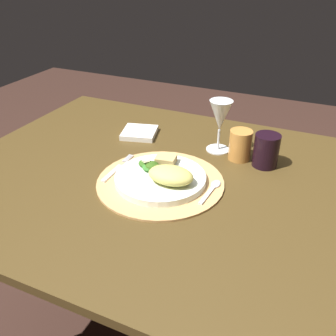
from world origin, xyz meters
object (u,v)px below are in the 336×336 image
at_px(dark_tumbler, 266,150).
at_px(napkin, 139,133).
at_px(dining_table, 170,215).
at_px(fork, 116,169).
at_px(dinner_plate, 160,178).
at_px(amber_tumbler, 240,145).
at_px(spoon, 213,188).
at_px(wine_glass, 220,117).

bearing_deg(dark_tumbler, napkin, 175.52).
bearing_deg(dining_table, fork, -167.43).
bearing_deg(dinner_plate, dining_table, 71.89).
bearing_deg(dining_table, amber_tumbler, 51.70).
bearing_deg(amber_tumbler, fork, -143.68).
distance_m(fork, amber_tumbler, 0.37).
xyz_separation_m(fork, dark_tumbler, (0.38, 0.21, 0.04)).
bearing_deg(spoon, wine_glass, 104.33).
distance_m(dinner_plate, napkin, 0.31).
bearing_deg(dinner_plate, wine_glass, 71.63).
xyz_separation_m(dinner_plate, dark_tumbler, (0.24, 0.21, 0.03)).
bearing_deg(wine_glass, napkin, -179.29).
bearing_deg(napkin, dining_table, -45.32).
relative_size(dining_table, napkin, 11.25).
height_order(napkin, amber_tumbler, amber_tumbler).
bearing_deg(dining_table, spoon, -6.39).
bearing_deg(dining_table, napkin, 134.68).
bearing_deg(napkin, wine_glass, 0.71).
height_order(spoon, wine_glass, wine_glass).
xyz_separation_m(napkin, amber_tumbler, (0.35, -0.02, 0.04)).
bearing_deg(dark_tumbler, wine_glass, 166.36).
relative_size(dinner_plate, amber_tumbler, 2.69).
xyz_separation_m(dinner_plate, spoon, (0.14, 0.02, -0.01)).
bearing_deg(spoon, dinner_plate, -171.02).
distance_m(fork, spoon, 0.28).
relative_size(napkin, dark_tumbler, 1.14).
relative_size(dinner_plate, spoon, 2.00).
distance_m(spoon, amber_tumbler, 0.20).
xyz_separation_m(dining_table, wine_glass, (0.07, 0.21, 0.24)).
distance_m(dinner_plate, amber_tumbler, 0.27).
xyz_separation_m(napkin, dark_tumbler, (0.43, -0.03, 0.04)).
bearing_deg(fork, dark_tumbler, 29.12).
height_order(napkin, dark_tumbler, dark_tumbler).
relative_size(dinner_plate, fork, 1.52).
xyz_separation_m(spoon, napkin, (-0.34, 0.22, 0.00)).
relative_size(amber_tumbler, dark_tumbler, 0.94).
distance_m(dining_table, dark_tumbler, 0.34).
relative_size(dinner_plate, dark_tumbler, 2.52).
xyz_separation_m(dinner_plate, wine_glass, (0.08, 0.25, 0.10)).
bearing_deg(napkin, spoon, -33.67).
bearing_deg(dark_tumbler, amber_tumbler, 173.18).
relative_size(wine_glass, amber_tumbler, 1.79).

